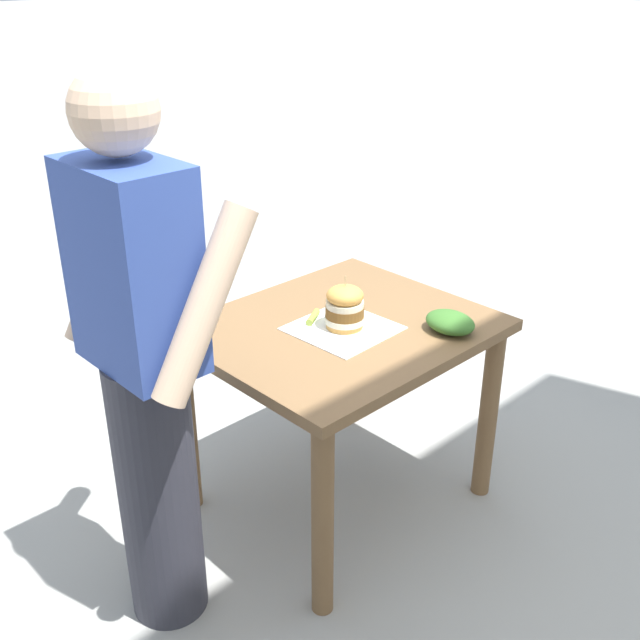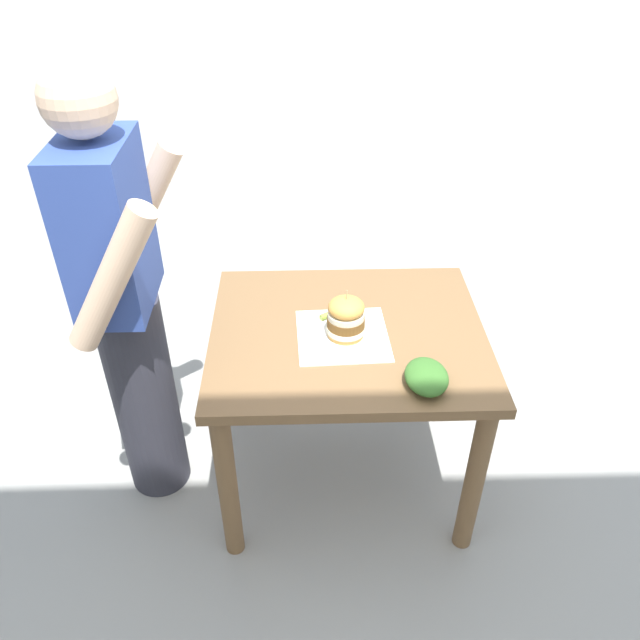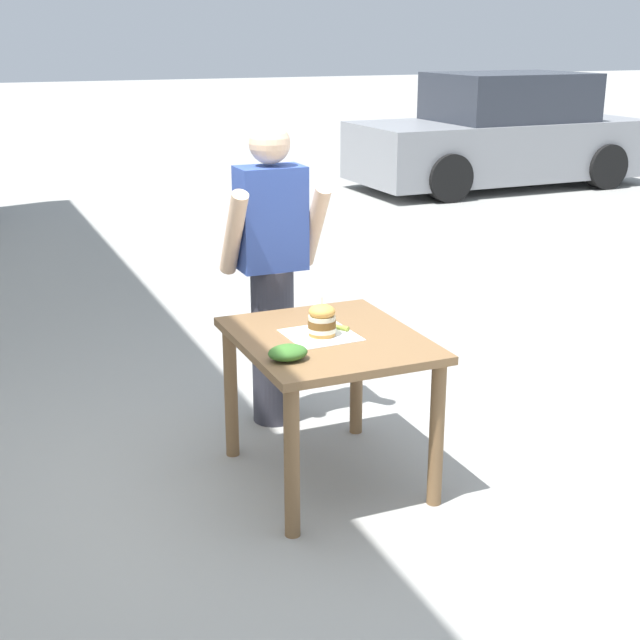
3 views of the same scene
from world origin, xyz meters
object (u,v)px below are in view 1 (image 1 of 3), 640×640
Objects in this scene: patio_table at (340,357)px; pickle_spear at (313,317)px; side_salad at (450,322)px; diner_across_table at (145,366)px; sandwich at (345,307)px.

patio_table is 10.09× the size of pickle_spear.
diner_across_table reaches higher than side_salad.
side_salad reaches higher than pickle_spear.
patio_table is at bearing 37.97° from side_salad.
side_salad is 1.05m from diner_across_table.
sandwich is 0.76m from diner_across_table.
patio_table is 0.41m from side_salad.
diner_across_table reaches higher than patio_table.
patio_table is at bearing -89.98° from diner_across_table.
pickle_spear is at bearing -83.19° from diner_across_table.
diner_across_table is (0.30, 1.00, 0.10)m from side_salad.
pickle_spear is at bearing 20.57° from sandwich.
patio_table is 0.58× the size of diner_across_table.
side_salad is 0.11× the size of diner_across_table.
sandwich reaches higher than patio_table.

